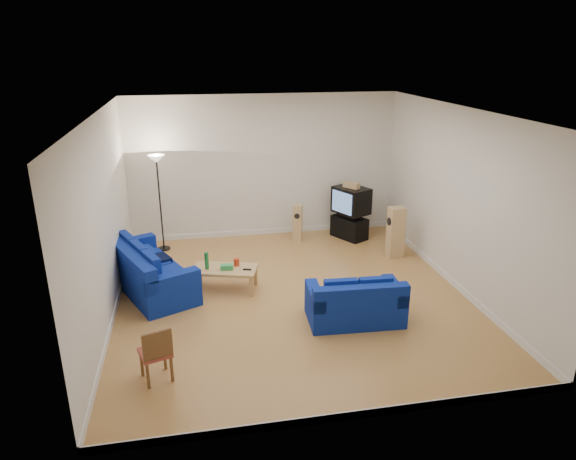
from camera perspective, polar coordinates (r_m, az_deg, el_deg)
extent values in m
cube|color=#9A642F|center=(9.12, 0.48, -7.36)|extent=(6.00, 6.50, 0.01)
cube|color=white|center=(8.17, 0.55, 13.03)|extent=(6.00, 6.50, 0.01)
cube|color=silver|center=(11.61, -2.69, 7.03)|extent=(6.00, 0.01, 3.20)
cube|color=silver|center=(5.59, 7.16, -7.65)|extent=(6.00, 0.01, 3.20)
cube|color=silver|center=(8.47, -19.81, 0.98)|extent=(0.01, 6.50, 3.20)
cube|color=silver|center=(9.54, 18.48, 3.18)|extent=(0.01, 6.50, 3.20)
cube|color=white|center=(12.03, -2.56, -0.16)|extent=(6.00, 0.02, 0.12)
cube|color=white|center=(6.46, 6.52, -19.84)|extent=(6.00, 0.02, 0.12)
cube|color=white|center=(9.06, -18.61, -8.28)|extent=(0.02, 6.50, 0.12)
cube|color=white|center=(10.06, 17.49, -5.24)|extent=(0.02, 6.50, 0.12)
cube|color=navy|center=(9.61, -14.96, -5.19)|extent=(1.78, 2.41, 0.42)
cube|color=navy|center=(9.34, -17.29, -3.31)|extent=(1.11, 2.11, 0.43)
cube|color=navy|center=(10.37, -17.10, -1.55)|extent=(0.96, 0.59, 0.24)
cube|color=navy|center=(8.62, -12.78, -5.55)|extent=(0.96, 0.59, 0.24)
cube|color=black|center=(9.54, -14.28, -3.29)|extent=(0.53, 0.53, 0.12)
cube|color=navy|center=(8.38, 7.39, -8.73)|extent=(1.53, 0.91, 0.37)
cube|color=navy|center=(7.94, 8.10, -7.45)|extent=(1.50, 0.28, 0.38)
cube|color=navy|center=(8.11, 3.02, -7.29)|extent=(0.24, 0.84, 0.21)
cube|color=navy|center=(8.43, 11.77, -6.61)|extent=(0.24, 0.84, 0.21)
cube|color=black|center=(8.37, 7.24, -6.68)|extent=(0.37, 0.37, 0.11)
cube|color=tan|center=(9.27, -7.08, -4.36)|extent=(1.26, 0.88, 0.05)
cube|color=tan|center=(9.28, -10.50, -5.95)|extent=(0.07, 0.07, 0.37)
cube|color=tan|center=(9.69, -9.74, -4.76)|extent=(0.07, 0.07, 0.37)
cube|color=tan|center=(9.05, -4.10, -6.33)|extent=(0.07, 0.07, 0.37)
cube|color=tan|center=(9.47, -3.62, -5.09)|extent=(0.07, 0.07, 0.37)
cylinder|color=#197233|center=(9.22, -9.02, -3.40)|extent=(0.09, 0.09, 0.31)
cube|color=green|center=(9.19, -6.82, -4.11)|extent=(0.23, 0.14, 0.09)
cylinder|color=red|center=(9.31, -5.74, -3.56)|extent=(0.10, 0.10, 0.14)
cube|color=black|center=(9.15, -4.56, -4.39)|extent=(0.15, 0.08, 0.02)
cube|color=black|center=(11.81, 6.82, 0.28)|extent=(0.78, 0.91, 0.49)
cube|color=black|center=(11.77, 6.84, 1.72)|extent=(0.52, 0.53, 0.10)
cube|color=black|center=(11.67, 7.04, 3.30)|extent=(0.84, 0.93, 0.59)
cube|color=#4A6AA3|center=(11.47, 6.01, 3.06)|extent=(0.29, 0.55, 0.47)
cube|color=tan|center=(11.54, 7.06, 4.98)|extent=(0.35, 0.39, 0.13)
cube|color=tan|center=(11.52, 1.07, 0.82)|extent=(0.26, 0.29, 0.83)
cylinder|color=black|center=(11.34, 1.01, 1.55)|extent=(0.12, 0.06, 0.12)
cube|color=tan|center=(10.80, 11.87, -0.26)|extent=(0.34, 0.27, 1.07)
cylinder|color=black|center=(10.65, 11.18, 0.94)|extent=(0.04, 0.16, 0.16)
cylinder|color=black|center=(11.45, -13.60, -2.01)|extent=(0.27, 0.27, 0.03)
cylinder|color=black|center=(11.14, -14.00, 2.67)|extent=(0.03, 0.03, 1.93)
cone|color=white|center=(10.89, -14.44, 7.67)|extent=(0.35, 0.35, 0.15)
cube|color=brown|center=(7.04, -15.31, -15.36)|extent=(0.04, 0.04, 0.38)
cube|color=brown|center=(7.30, -15.95, -14.06)|extent=(0.04, 0.04, 0.38)
cube|color=brown|center=(7.10, -12.81, -14.80)|extent=(0.04, 0.04, 0.38)
cube|color=brown|center=(7.35, -13.54, -13.54)|extent=(0.04, 0.04, 0.38)
cube|color=#A04034|center=(7.08, -14.55, -13.04)|extent=(0.48, 0.48, 0.05)
cube|color=brown|center=(6.83, -14.30, -12.29)|extent=(0.37, 0.15, 0.38)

